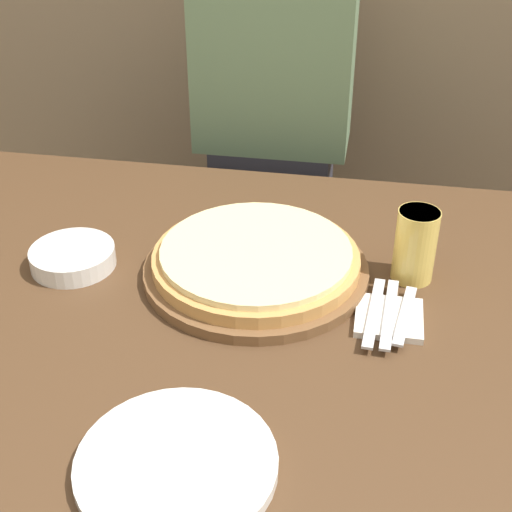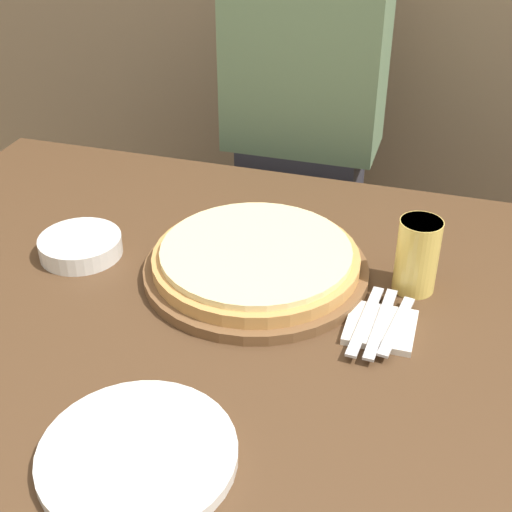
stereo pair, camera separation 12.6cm
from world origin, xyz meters
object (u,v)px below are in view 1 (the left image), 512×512
object	(u,v)px
beer_glass	(416,243)
spoon	(405,316)
side_bowl	(73,257)
pizza_on_board	(256,263)
fork	(374,313)
diner_person	(273,161)
dinner_plate	(177,464)
dinner_knife	(389,314)

from	to	relation	value
beer_glass	spoon	world-z (taller)	beer_glass
side_bowl	spoon	world-z (taller)	side_bowl
pizza_on_board	side_bowl	bearing A→B (deg)	-175.08
fork	diner_person	size ratio (longest dim) A/B	0.15
beer_glass	spoon	bearing A→B (deg)	-94.93
spoon	dinner_plate	bearing A→B (deg)	-128.71
fork	diner_person	bearing A→B (deg)	111.14
side_bowl	dinner_knife	distance (m)	0.58
side_bowl	spoon	bearing A→B (deg)	-6.40
beer_glass	fork	xyz separation A→B (m)	(-0.06, -0.14, -0.06)
beer_glass	dinner_knife	world-z (taller)	beer_glass
beer_glass	spoon	xyz separation A→B (m)	(-0.01, -0.14, -0.06)
fork	spoon	xyz separation A→B (m)	(0.05, 0.00, 0.00)
fork	pizza_on_board	bearing A→B (deg)	155.80
side_bowl	fork	size ratio (longest dim) A/B	0.81
beer_glass	diner_person	distance (m)	0.70
side_bowl	fork	world-z (taller)	side_bowl
dinner_plate	dinner_knife	distance (m)	0.44
pizza_on_board	side_bowl	xyz separation A→B (m)	(-0.34, -0.03, -0.01)
fork	dinner_knife	bearing A→B (deg)	0.00
fork	diner_person	distance (m)	0.78
pizza_on_board	spoon	size ratio (longest dim) A/B	2.49
dinner_plate	dinner_knife	size ratio (longest dim) A/B	1.37
dinner_knife	diner_person	distance (m)	0.79
pizza_on_board	diner_person	xyz separation A→B (m)	(-0.07, 0.63, -0.10)
spoon	pizza_on_board	bearing A→B (deg)	159.99
fork	dinner_plate	bearing A→B (deg)	-123.49
side_bowl	diner_person	world-z (taller)	diner_person
beer_glass	diner_person	size ratio (longest dim) A/B	0.10
fork	dinner_knife	distance (m)	0.02
pizza_on_board	spoon	world-z (taller)	pizza_on_board
fork	dinner_knife	size ratio (longest dim) A/B	1.00
pizza_on_board	beer_glass	distance (m)	0.28
beer_glass	side_bowl	world-z (taller)	beer_glass
dinner_plate	pizza_on_board	bearing A→B (deg)	87.12
beer_glass	diner_person	world-z (taller)	diner_person
dinner_plate	diner_person	bearing A→B (deg)	92.32
dinner_plate	spoon	distance (m)	0.46
fork	dinner_knife	world-z (taller)	same
dinner_knife	spoon	size ratio (longest dim) A/B	1.17
spoon	dinner_knife	bearing A→B (deg)	180.00
dinner_knife	pizza_on_board	bearing A→B (deg)	158.08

